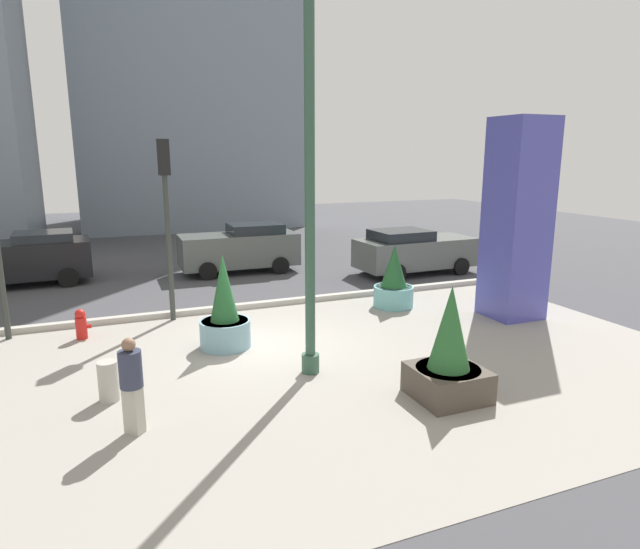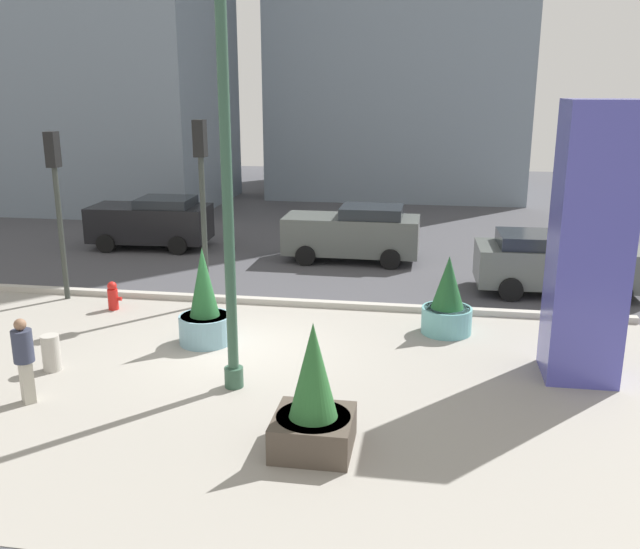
{
  "view_description": "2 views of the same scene",
  "coord_description": "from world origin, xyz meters",
  "px_view_note": "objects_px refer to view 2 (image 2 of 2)",
  "views": [
    {
      "loc": [
        -3.39,
        -11.69,
        4.37
      ],
      "look_at": [
        1.83,
        1.05,
        1.32
      ],
      "focal_mm": 30.44,
      "sensor_mm": 36.0,
      "label": 1
    },
    {
      "loc": [
        3.94,
        -13.58,
        5.56
      ],
      "look_at": [
        1.45,
        1.55,
        1.31
      ],
      "focal_mm": 38.43,
      "sensor_mm": 36.0,
      "label": 2
    }
  ],
  "objects_px": {
    "potted_plant_mid_plaza": "(447,303)",
    "potted_plant_curbside": "(205,309)",
    "traffic_light_corner": "(202,183)",
    "lamp_post": "(227,193)",
    "traffic_light_far_side": "(56,188)",
    "car_far_lane": "(556,263)",
    "potted_plant_by_pillar": "(313,402)",
    "concrete_bollard": "(51,353)",
    "car_intersection": "(152,222)",
    "art_pillar_blue": "(590,245)",
    "car_curb_west": "(353,233)",
    "fire_hydrant": "(113,296)",
    "pedestrian_crossing": "(24,357)"
  },
  "relations": [
    {
      "from": "potted_plant_mid_plaza",
      "to": "concrete_bollard",
      "type": "relative_size",
      "value": 2.45
    },
    {
      "from": "potted_plant_curbside",
      "to": "car_far_lane",
      "type": "bearing_deg",
      "value": 32.35
    },
    {
      "from": "traffic_light_corner",
      "to": "pedestrian_crossing",
      "type": "bearing_deg",
      "value": -102.92
    },
    {
      "from": "fire_hydrant",
      "to": "car_curb_west",
      "type": "relative_size",
      "value": 0.17
    },
    {
      "from": "art_pillar_blue",
      "to": "traffic_light_far_side",
      "type": "distance_m",
      "value": 12.93
    },
    {
      "from": "traffic_light_corner",
      "to": "pedestrian_crossing",
      "type": "height_order",
      "value": "traffic_light_corner"
    },
    {
      "from": "lamp_post",
      "to": "traffic_light_far_side",
      "type": "height_order",
      "value": "lamp_post"
    },
    {
      "from": "potted_plant_by_pillar",
      "to": "car_curb_west",
      "type": "relative_size",
      "value": 0.49
    },
    {
      "from": "potted_plant_curbside",
      "to": "car_far_lane",
      "type": "height_order",
      "value": "potted_plant_curbside"
    },
    {
      "from": "potted_plant_by_pillar",
      "to": "pedestrian_crossing",
      "type": "height_order",
      "value": "potted_plant_by_pillar"
    },
    {
      "from": "potted_plant_by_pillar",
      "to": "car_intersection",
      "type": "distance_m",
      "value": 15.17
    },
    {
      "from": "concrete_bollard",
      "to": "car_far_lane",
      "type": "xyz_separation_m",
      "value": [
        10.86,
        7.23,
        0.48
      ]
    },
    {
      "from": "fire_hydrant",
      "to": "potted_plant_by_pillar",
      "type": "bearing_deg",
      "value": -44.09
    },
    {
      "from": "traffic_light_corner",
      "to": "traffic_light_far_side",
      "type": "relative_size",
      "value": 1.07
    },
    {
      "from": "lamp_post",
      "to": "fire_hydrant",
      "type": "distance_m",
      "value": 6.81
    },
    {
      "from": "art_pillar_blue",
      "to": "car_intersection",
      "type": "height_order",
      "value": "art_pillar_blue"
    },
    {
      "from": "potted_plant_mid_plaza",
      "to": "potted_plant_curbside",
      "type": "bearing_deg",
      "value": -163.98
    },
    {
      "from": "lamp_post",
      "to": "potted_plant_mid_plaza",
      "type": "distance_m",
      "value": 6.21
    },
    {
      "from": "potted_plant_mid_plaza",
      "to": "potted_plant_curbside",
      "type": "distance_m",
      "value": 5.52
    },
    {
      "from": "potted_plant_mid_plaza",
      "to": "lamp_post",
      "type": "bearing_deg",
      "value": -137.73
    },
    {
      "from": "traffic_light_far_side",
      "to": "potted_plant_curbside",
      "type": "bearing_deg",
      "value": -28.3
    },
    {
      "from": "concrete_bollard",
      "to": "potted_plant_mid_plaza",
      "type": "bearing_deg",
      "value": 23.93
    },
    {
      "from": "traffic_light_far_side",
      "to": "car_curb_west",
      "type": "distance_m",
      "value": 9.17
    },
    {
      "from": "art_pillar_blue",
      "to": "car_far_lane",
      "type": "bearing_deg",
      "value": 85.23
    },
    {
      "from": "potted_plant_by_pillar",
      "to": "car_intersection",
      "type": "relative_size",
      "value": 0.51
    },
    {
      "from": "potted_plant_curbside",
      "to": "fire_hydrant",
      "type": "distance_m",
      "value": 3.64
    },
    {
      "from": "traffic_light_far_side",
      "to": "traffic_light_corner",
      "type": "bearing_deg",
      "value": 1.36
    },
    {
      "from": "car_far_lane",
      "to": "car_intersection",
      "type": "bearing_deg",
      "value": 165.34
    },
    {
      "from": "traffic_light_corner",
      "to": "traffic_light_far_side",
      "type": "bearing_deg",
      "value": -178.64
    },
    {
      "from": "fire_hydrant",
      "to": "car_curb_west",
      "type": "xyz_separation_m",
      "value": [
        5.47,
        6.07,
        0.56
      ]
    },
    {
      "from": "potted_plant_curbside",
      "to": "potted_plant_by_pillar",
      "type": "bearing_deg",
      "value": -52.9
    },
    {
      "from": "art_pillar_blue",
      "to": "potted_plant_by_pillar",
      "type": "xyz_separation_m",
      "value": [
        -4.65,
        -3.66,
        -1.84
      ]
    },
    {
      "from": "potted_plant_mid_plaza",
      "to": "traffic_light_far_side",
      "type": "height_order",
      "value": "traffic_light_far_side"
    },
    {
      "from": "art_pillar_blue",
      "to": "potted_plant_by_pillar",
      "type": "bearing_deg",
      "value": -141.78
    },
    {
      "from": "traffic_light_corner",
      "to": "car_far_lane",
      "type": "xyz_separation_m",
      "value": [
        9.14,
        2.61,
        -2.35
      ]
    },
    {
      "from": "fire_hydrant",
      "to": "art_pillar_blue",
      "type": "bearing_deg",
      "value": -12.38
    },
    {
      "from": "traffic_light_corner",
      "to": "lamp_post",
      "type": "bearing_deg",
      "value": -66.15
    },
    {
      "from": "car_far_lane",
      "to": "traffic_light_corner",
      "type": "bearing_deg",
      "value": -164.06
    },
    {
      "from": "art_pillar_blue",
      "to": "traffic_light_corner",
      "type": "distance_m",
      "value": 9.23
    },
    {
      "from": "concrete_bollard",
      "to": "traffic_light_far_side",
      "type": "distance_m",
      "value": 5.67
    },
    {
      "from": "potted_plant_by_pillar",
      "to": "pedestrian_crossing",
      "type": "relative_size",
      "value": 1.33
    },
    {
      "from": "traffic_light_far_side",
      "to": "car_intersection",
      "type": "bearing_deg",
      "value": 91.08
    },
    {
      "from": "traffic_light_corner",
      "to": "car_curb_west",
      "type": "distance_m",
      "value": 6.61
    },
    {
      "from": "potted_plant_by_pillar",
      "to": "car_intersection",
      "type": "xyz_separation_m",
      "value": [
        -8.02,
        12.88,
        0.11
      ]
    },
    {
      "from": "car_curb_west",
      "to": "art_pillar_blue",
      "type": "bearing_deg",
      "value": -57.29
    },
    {
      "from": "pedestrian_crossing",
      "to": "car_curb_west",
      "type": "bearing_deg",
      "value": 67.88
    },
    {
      "from": "potted_plant_by_pillar",
      "to": "concrete_bollard",
      "type": "relative_size",
      "value": 2.83
    },
    {
      "from": "fire_hydrant",
      "to": "car_far_lane",
      "type": "bearing_deg",
      "value": 16.54
    },
    {
      "from": "car_curb_west",
      "to": "car_intersection",
      "type": "bearing_deg",
      "value": 174.09
    },
    {
      "from": "car_intersection",
      "to": "car_far_lane",
      "type": "xyz_separation_m",
      "value": [
        13.15,
        -3.44,
        -0.07
      ]
    }
  ]
}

